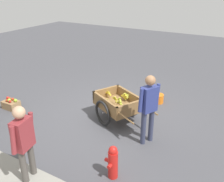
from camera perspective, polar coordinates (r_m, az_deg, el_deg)
The scene contains 7 objects.
ground_plane at distance 6.60m, azimuth -0.78°, elevation -5.67°, with size 24.00×24.00×0.00m, color #47474C.
fruit_cart at distance 6.22m, azimuth 1.27°, elevation -3.08°, with size 1.81×1.43×0.73m.
vendor_person at distance 5.19m, azimuth 8.49°, elevation -3.01°, with size 0.33×0.54×1.57m.
fire_hydrant at distance 4.57m, azimuth 0.18°, elevation -16.10°, with size 0.25×0.25×0.67m.
plastic_bucket at distance 7.34m, azimuth 10.67°, elevation -1.72°, with size 0.30×0.30×0.26m, color orange.
apple_crate at distance 7.45m, azimuth -22.29°, elevation -2.81°, with size 0.44×0.32×0.32m.
bystander_person at distance 4.36m, azimuth -19.73°, elevation -10.62°, with size 0.25×0.57×1.52m.
Camera 1 is at (-2.90, 4.93, 3.29)m, focal length 39.57 mm.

